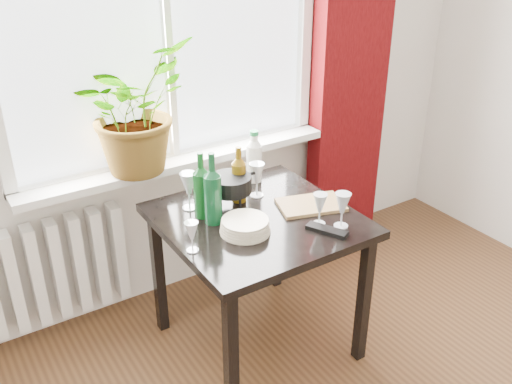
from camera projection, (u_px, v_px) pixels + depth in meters
window at (163, 5)px, 2.69m from camera, size 1.72×0.08×1.62m
windowsill at (180, 161)px, 2.99m from camera, size 1.72×0.20×0.04m
curtain at (353, 46)px, 3.29m from camera, size 0.50×0.12×2.56m
radiator at (47, 272)px, 2.85m from camera, size 0.80×0.10×0.55m
table at (258, 234)px, 2.67m from camera, size 0.85×0.85×0.74m
potted_plant at (133, 108)px, 2.71m from camera, size 0.75×0.73×0.63m
wine_bottle_left at (201, 185)px, 2.56m from camera, size 0.09×0.09×0.32m
wine_bottle_right at (213, 188)px, 2.51m from camera, size 0.10×0.10×0.34m
bottle_amber at (239, 174)px, 2.71m from camera, size 0.08×0.08×0.29m
cleaning_bottle at (254, 156)px, 2.91m from camera, size 0.08×0.08×0.28m
wineglass_front_right at (320, 209)px, 2.53m from camera, size 0.07×0.07×0.15m
wineglass_far_right at (342, 210)px, 2.51m from camera, size 0.09×0.09×0.17m
wineglass_back_center at (257, 179)px, 2.77m from camera, size 0.09×0.09×0.18m
wineglass_back_left at (189, 190)px, 2.66m from camera, size 0.10×0.10×0.19m
wineglass_front_left at (192, 237)px, 2.34m from camera, size 0.07×0.07×0.14m
plate_stack at (245, 226)px, 2.49m from camera, size 0.26×0.26×0.06m
fondue_pot at (231, 191)px, 2.69m from camera, size 0.27×0.26×0.15m
tv_remote at (327, 230)px, 2.50m from camera, size 0.13×0.19×0.02m
cutting_board at (311, 205)px, 2.71m from camera, size 0.35×0.28×0.02m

